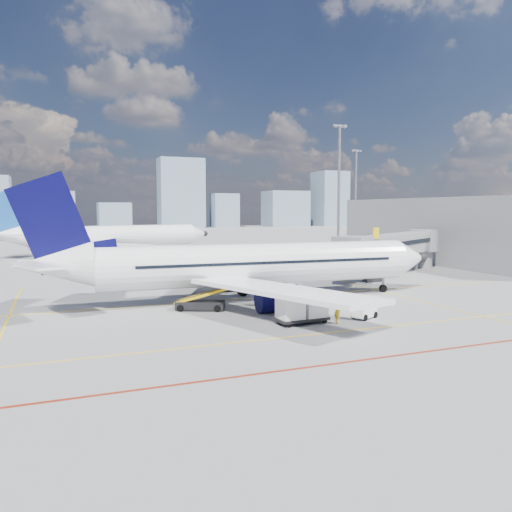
{
  "coord_description": "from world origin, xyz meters",
  "views": [
    {
      "loc": [
        -16.47,
        -34.49,
        8.19
      ],
      "look_at": [
        0.43,
        7.42,
        4.0
      ],
      "focal_mm": 35.0,
      "sensor_mm": 36.0,
      "label": 1
    }
  ],
  "objects_px": {
    "ramp_worker": "(338,310)",
    "main_aircraft": "(243,265)",
    "baggage_tug": "(364,310)",
    "belt_loader": "(202,303)",
    "cargo_dolly": "(302,308)",
    "second_aircraft": "(107,237)"
  },
  "relations": [
    {
      "from": "cargo_dolly",
      "to": "belt_loader",
      "type": "distance_m",
      "value": 9.11
    },
    {
      "from": "second_aircraft",
      "to": "baggage_tug",
      "type": "distance_m",
      "value": 65.69
    },
    {
      "from": "main_aircraft",
      "to": "baggage_tug",
      "type": "distance_m",
      "value": 12.13
    },
    {
      "from": "main_aircraft",
      "to": "baggage_tug",
      "type": "height_order",
      "value": "main_aircraft"
    },
    {
      "from": "second_aircraft",
      "to": "belt_loader",
      "type": "relative_size",
      "value": 7.25
    },
    {
      "from": "main_aircraft",
      "to": "ramp_worker",
      "type": "bearing_deg",
      "value": -70.97
    },
    {
      "from": "main_aircraft",
      "to": "baggage_tug",
      "type": "xyz_separation_m",
      "value": [
        5.85,
        -10.31,
        -2.58
      ]
    },
    {
      "from": "cargo_dolly",
      "to": "belt_loader",
      "type": "relative_size",
      "value": 0.7
    },
    {
      "from": "second_aircraft",
      "to": "cargo_dolly",
      "type": "distance_m",
      "value": 64.57
    },
    {
      "from": "second_aircraft",
      "to": "belt_loader",
      "type": "distance_m",
      "value": 56.87
    },
    {
      "from": "belt_loader",
      "to": "ramp_worker",
      "type": "bearing_deg",
      "value": -21.69
    },
    {
      "from": "baggage_tug",
      "to": "belt_loader",
      "type": "bearing_deg",
      "value": 120.21
    },
    {
      "from": "baggage_tug",
      "to": "cargo_dolly",
      "type": "relative_size",
      "value": 0.56
    },
    {
      "from": "baggage_tug",
      "to": "cargo_dolly",
      "type": "height_order",
      "value": "cargo_dolly"
    },
    {
      "from": "cargo_dolly",
      "to": "ramp_worker",
      "type": "distance_m",
      "value": 2.6
    },
    {
      "from": "second_aircraft",
      "to": "cargo_dolly",
      "type": "bearing_deg",
      "value": -94.13
    },
    {
      "from": "ramp_worker",
      "to": "main_aircraft",
      "type": "bearing_deg",
      "value": 36.3
    },
    {
      "from": "baggage_tug",
      "to": "belt_loader",
      "type": "distance_m",
      "value": 12.97
    },
    {
      "from": "second_aircraft",
      "to": "cargo_dolly",
      "type": "relative_size",
      "value": 10.34
    },
    {
      "from": "main_aircraft",
      "to": "ramp_worker",
      "type": "height_order",
      "value": "main_aircraft"
    },
    {
      "from": "belt_loader",
      "to": "baggage_tug",
      "type": "bearing_deg",
      "value": -11.21
    },
    {
      "from": "main_aircraft",
      "to": "second_aircraft",
      "type": "distance_m",
      "value": 54.53
    }
  ]
}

